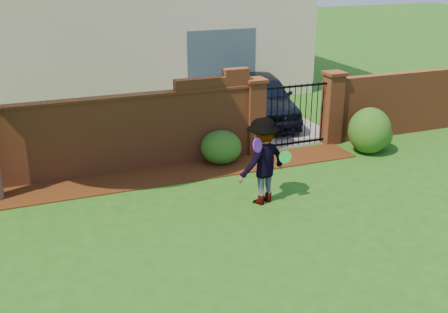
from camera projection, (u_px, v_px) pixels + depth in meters
name	position (u px, v px, depth m)	size (l,w,h in m)	color
ground	(223.00, 246.00, 9.10)	(80.00, 80.00, 0.01)	#1F5214
mulch_bed	(126.00, 181.00, 11.67)	(11.10, 1.08, 0.03)	#361A09
brick_wall	(68.00, 138.00, 11.57)	(8.70, 0.31, 2.16)	brown
brick_wall_return	(395.00, 104.00, 14.56)	(4.00, 0.25, 1.70)	brown
pillar_left	(255.00, 116.00, 13.07)	(0.50, 0.50, 1.88)	brown
pillar_right	(332.00, 107.00, 13.83)	(0.50, 0.50, 1.88)	brown
iron_gate	(294.00, 115.00, 13.49)	(1.78, 0.03, 1.60)	black
driveway	(233.00, 109.00, 17.27)	(3.20, 8.00, 0.01)	gray
house	(125.00, 1.00, 18.80)	(12.40, 6.40, 6.30)	beige
car	(263.00, 99.00, 15.64)	(1.65, 4.10, 1.40)	black
shrub_left	(221.00, 147.00, 12.62)	(0.97, 0.97, 0.79)	#184C16
shrub_middle	(370.00, 131.00, 13.23)	(1.05, 1.05, 1.15)	#184C16
shrub_right	(375.00, 135.00, 13.51)	(0.85, 0.85, 0.75)	#184C16
man	(264.00, 161.00, 10.40)	(1.13, 0.65, 1.74)	gray
frisbee_purple	(257.00, 145.00, 9.93)	(0.28, 0.28, 0.03)	#6B1DB7
frisbee_green	(285.00, 157.00, 10.32)	(0.25, 0.25, 0.02)	green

